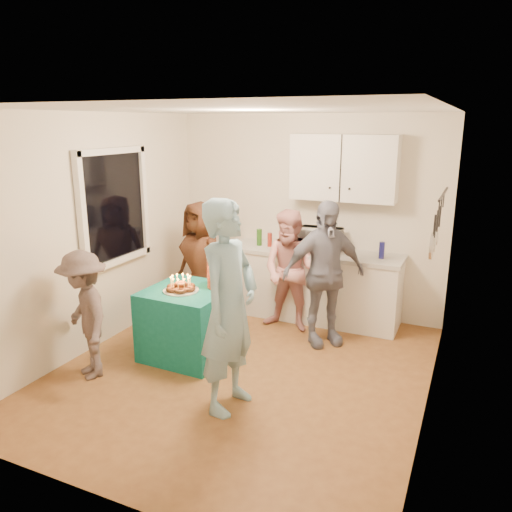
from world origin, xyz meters
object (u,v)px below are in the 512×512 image
at_px(man_birthday, 229,307).
at_px(woman_back_right, 324,274).
at_px(punch_jar, 217,272).
at_px(woman_back_center, 291,271).
at_px(woman_back_left, 201,262).
at_px(counter, 313,287).
at_px(party_table, 189,322).
at_px(child_near_left, 85,315).
at_px(microwave, 320,240).

relative_size(man_birthday, woman_back_right, 1.13).
relative_size(punch_jar, woman_back_center, 0.23).
bearing_deg(woman_back_left, punch_jar, -29.30).
bearing_deg(counter, party_table, -119.74).
distance_m(woman_back_right, child_near_left, 2.58).
xyz_separation_m(punch_jar, woman_back_center, (0.50, 0.94, -0.18)).
distance_m(counter, microwave, 0.63).
height_order(punch_jar, woman_back_right, woman_back_right).
distance_m(man_birthday, woman_back_center, 1.87).
relative_size(woman_back_center, woman_back_right, 0.89).
xyz_separation_m(counter, microwave, (0.07, 0.00, 0.63)).
distance_m(counter, party_table, 1.82).
xyz_separation_m(woman_back_left, woman_back_center, (1.16, 0.16, -0.03)).
height_order(woman_back_left, woman_back_right, woman_back_right).
bearing_deg(child_near_left, counter, 90.40).
relative_size(microwave, woman_back_left, 0.34).
bearing_deg(child_near_left, punch_jar, 80.49).
bearing_deg(counter, man_birthday, -90.64).
bearing_deg(party_table, child_near_left, -129.57).
bearing_deg(party_table, woman_back_center, 55.73).
distance_m(party_table, man_birthday, 1.27).
xyz_separation_m(man_birthday, woman_back_left, (-1.27, 1.69, -0.17)).
xyz_separation_m(punch_jar, child_near_left, (-0.94, -1.00, -0.28)).
relative_size(party_table, woman_back_left, 0.55).
relative_size(party_table, man_birthday, 0.45).
xyz_separation_m(counter, woman_back_center, (-0.14, -0.46, 0.32)).
height_order(man_birthday, child_near_left, man_birthday).
xyz_separation_m(counter, woman_back_right, (0.34, -0.67, 0.41)).
distance_m(punch_jar, woman_back_center, 1.08).
bearing_deg(party_table, counter, 60.26).
xyz_separation_m(counter, woman_back_left, (-1.29, -0.62, 0.34)).
distance_m(woman_back_left, woman_back_center, 1.17).
height_order(punch_jar, woman_back_center, woman_back_center).
distance_m(microwave, woman_back_left, 1.53).
height_order(party_table, punch_jar, punch_jar).
bearing_deg(woman_back_center, punch_jar, -116.09).
bearing_deg(man_birthday, child_near_left, 97.53).
bearing_deg(punch_jar, counter, 65.50).
bearing_deg(party_table, woman_back_left, 112.25).
bearing_deg(man_birthday, woman_back_right, -8.27).
height_order(microwave, punch_jar, microwave).
xyz_separation_m(microwave, party_table, (-0.97, -1.58, -0.68)).
relative_size(man_birthday, child_near_left, 1.45).
xyz_separation_m(woman_back_center, child_near_left, (-1.44, -1.94, -0.10)).
distance_m(punch_jar, woman_back_right, 1.22).
distance_m(party_table, punch_jar, 0.64).
relative_size(microwave, woman_back_center, 0.36).
bearing_deg(counter, woman_back_right, -63.48).
distance_m(woman_back_left, child_near_left, 1.81).
relative_size(counter, woman_back_right, 1.32).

